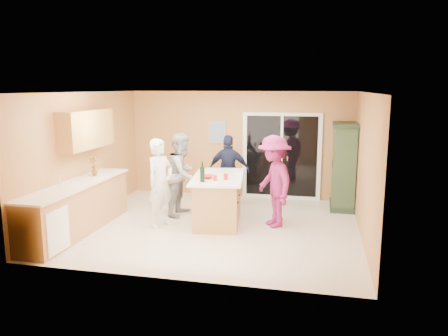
% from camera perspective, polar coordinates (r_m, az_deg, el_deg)
% --- Properties ---
extents(floor, '(5.50, 5.50, 0.00)m').
position_cam_1_polar(floor, '(8.68, -1.12, -7.56)').
color(floor, white).
rests_on(floor, ground).
extents(ceiling, '(5.50, 5.00, 0.10)m').
position_cam_1_polar(ceiling, '(8.26, -1.18, 9.86)').
color(ceiling, white).
rests_on(ceiling, wall_back).
extents(wall_back, '(5.50, 0.10, 2.60)m').
position_cam_1_polar(wall_back, '(10.79, 1.98, 3.09)').
color(wall_back, '#E3995D').
rests_on(wall_back, ground).
extents(wall_front, '(5.50, 0.10, 2.60)m').
position_cam_1_polar(wall_front, '(6.02, -6.78, -2.95)').
color(wall_front, '#E3995D').
rests_on(wall_front, ground).
extents(wall_left, '(0.10, 5.00, 2.60)m').
position_cam_1_polar(wall_left, '(9.40, -17.67, 1.49)').
color(wall_left, '#E3995D').
rests_on(wall_left, ground).
extents(wall_right, '(0.10, 5.00, 2.60)m').
position_cam_1_polar(wall_right, '(8.18, 17.92, 0.19)').
color(wall_right, '#E3995D').
rests_on(wall_right, ground).
extents(left_cabinet_run, '(0.65, 3.05, 1.24)m').
position_cam_1_polar(left_cabinet_run, '(8.54, -19.12, -5.23)').
color(left_cabinet_run, '#C07D4A').
rests_on(left_cabinet_run, floor).
extents(upper_cabinets, '(0.35, 1.60, 0.75)m').
position_cam_1_polar(upper_cabinets, '(9.07, -17.55, 4.85)').
color(upper_cabinets, '#C07D4A').
rests_on(upper_cabinets, wall_left).
extents(sliding_door, '(1.90, 0.07, 2.10)m').
position_cam_1_polar(sliding_door, '(10.65, 7.50, 1.55)').
color(sliding_door, white).
rests_on(sliding_door, floor).
extents(framed_picture, '(0.46, 0.04, 0.56)m').
position_cam_1_polar(framed_picture, '(10.85, -0.90, 4.73)').
color(framed_picture, tan).
rests_on(framed_picture, wall_back).
extents(kitchen_island, '(1.22, 1.92, 0.95)m').
position_cam_1_polar(kitchen_island, '(8.81, -0.76, -4.27)').
color(kitchen_island, '#C07D4A').
rests_on(kitchen_island, floor).
extents(green_hutch, '(0.55, 1.05, 1.92)m').
position_cam_1_polar(green_hutch, '(10.09, 15.37, 0.11)').
color(green_hutch, '#203323').
rests_on(green_hutch, floor).
extents(woman_white, '(0.63, 0.74, 1.73)m').
position_cam_1_polar(woman_white, '(8.55, -8.32, -1.96)').
color(woman_white, silver).
rests_on(woman_white, floor).
extents(woman_grey, '(0.75, 0.91, 1.75)m').
position_cam_1_polar(woman_grey, '(9.31, -5.44, -0.79)').
color(woman_grey, gray).
rests_on(woman_grey, floor).
extents(woman_navy, '(0.97, 0.45, 1.63)m').
position_cam_1_polar(woman_navy, '(9.99, 0.63, -0.34)').
color(woman_navy, '#1B203C').
rests_on(woman_navy, floor).
extents(woman_magenta, '(1.15, 1.34, 1.79)m').
position_cam_1_polar(woman_magenta, '(8.51, 6.55, -1.75)').
color(woman_magenta, '#942055').
rests_on(woman_magenta, floor).
extents(serving_bowl, '(0.26, 0.26, 0.06)m').
position_cam_1_polar(serving_bowl, '(8.49, -2.25, -1.14)').
color(serving_bowl, red).
rests_on(serving_bowl, kitchen_island).
extents(tulip_vase, '(0.23, 0.17, 0.40)m').
position_cam_1_polar(tulip_vase, '(9.10, -16.64, 0.23)').
color(tulip_vase, '#B21C11').
rests_on(tulip_vase, left_cabinet_run).
extents(tumbler_near, '(0.08, 0.08, 0.10)m').
position_cam_1_polar(tumbler_near, '(8.28, -1.16, -1.30)').
color(tumbler_near, red).
rests_on(tumbler_near, kitchen_island).
extents(tumbler_far, '(0.11, 0.11, 0.12)m').
position_cam_1_polar(tumbler_far, '(8.35, 0.23, -1.13)').
color(tumbler_far, red).
rests_on(tumbler_far, kitchen_island).
extents(wine_bottle, '(0.09, 0.09, 0.38)m').
position_cam_1_polar(wine_bottle, '(8.16, -2.84, -0.79)').
color(wine_bottle, black).
rests_on(wine_bottle, kitchen_island).
extents(white_plate, '(0.26, 0.26, 0.01)m').
position_cam_1_polar(white_plate, '(9.08, 1.79, -0.52)').
color(white_plate, white).
rests_on(white_plate, kitchen_island).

